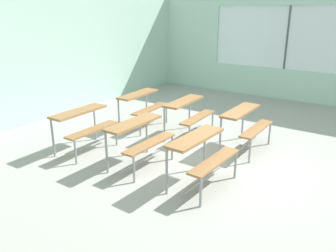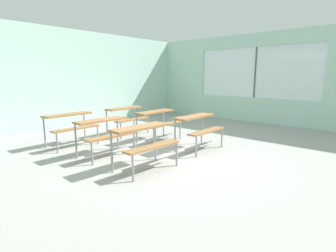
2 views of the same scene
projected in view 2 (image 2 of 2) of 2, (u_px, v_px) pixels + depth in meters
The scene contains 9 objects.
ground at pixel (170, 158), 5.25m from camera, with size 10.00×9.00×0.05m, color #9E9E99.
wall_back at pixel (58, 79), 7.89m from camera, with size 10.00×0.12×3.00m, color silver.
wall_right at pixel (274, 80), 8.56m from camera, with size 0.12×9.00×3.00m.
desk_bench_r0c0 at pixel (144, 137), 4.47m from camera, with size 1.12×0.63×0.74m.
desk_bench_r0c1 at pixel (199, 124), 5.67m from camera, with size 1.10×0.59×0.74m.
desk_bench_r1c0 at pixel (105, 128), 5.22m from camera, with size 1.10×0.60×0.74m.
desk_bench_r1c1 at pixel (158, 118), 6.43m from camera, with size 1.12×0.64×0.74m.
desk_bench_r2c0 at pixel (71, 122), 5.96m from camera, with size 1.11×0.61×0.74m.
desk_bench_r2c1 at pixel (127, 114), 7.14m from camera, with size 1.13×0.64×0.74m.
Camera 2 is at (-3.80, -3.30, 1.60)m, focal length 28.00 mm.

